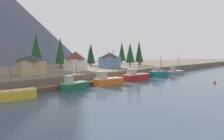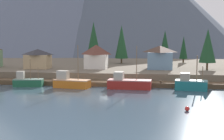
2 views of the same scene
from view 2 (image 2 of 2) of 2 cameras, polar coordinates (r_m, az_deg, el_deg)
The scene contains 16 objects.
ground_plane at distance 88.16m, azimuth 0.83°, elevation -1.43°, with size 400.00×400.00×1.00m, color #384C5B.
dock at distance 70.34m, azimuth -0.94°, elevation -2.44°, with size 80.00×4.00×1.60m.
shoreline_bank at distance 99.82m, azimuth 1.67°, elevation 0.43°, with size 400.00×56.00×2.50m, color #665B4C.
fishing_boat_green at distance 71.44m, azimuth -15.23°, elevation -2.07°, with size 6.60×3.11×6.07m.
fishing_boat_orange at distance 67.71m, azimuth -7.59°, elevation -2.22°, with size 8.06×4.13×9.17m.
fishing_boat_red at distance 65.80m, azimuth 2.99°, elevation -2.42°, with size 9.26×3.55×9.07m.
fishing_boat_teal at distance 65.92m, azimuth 14.18°, elevation -2.49°, with size 6.76×3.71×7.16m.
house_blue at distance 83.57m, azimuth 8.75°, elevation 2.35°, with size 6.70×6.67×6.20m.
house_tan at distance 86.17m, azimuth -13.44°, elevation 2.05°, with size 6.62×4.95×5.28m.
house_white at distance 83.84m, azimuth -2.91°, elevation 2.51°, with size 6.02×5.44×6.43m.
conifer_near_left at distance 104.00m, azimuth -3.39°, elevation 5.54°, with size 4.78×4.78×13.56m.
conifer_back_left at distance 97.43m, azimuth 9.67°, elevation 4.46°, with size 3.77×3.77×10.59m.
conifer_back_right at distance 84.03m, azimuth 17.13°, elevation 4.27°, with size 4.30×4.30×10.59m.
conifer_centre at distance 101.00m, azimuth 1.76°, elevation 5.21°, with size 4.25×4.25×12.45m.
conifer_far_left at distance 107.17m, azimuth 12.97°, elevation 4.04°, with size 2.75×2.75×8.90m.
channel_buoy at distance 47.11m, azimuth 13.61°, elevation -6.91°, with size 0.70×0.70×0.70m, color red.
Camera 2 is at (10.54, -66.82, 10.57)m, focal length 49.91 mm.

